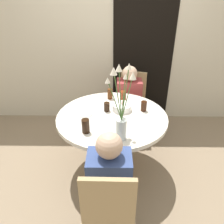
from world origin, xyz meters
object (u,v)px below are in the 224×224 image
object	(u,v)px
drink_glass_0	(110,94)
person_woman	(109,191)
drink_glass_4	(123,97)
chair_right_flank	(131,99)
side_plate	(85,114)
chair_left_flank	(109,207)
person_boy	(129,105)
birthday_cake	(122,107)
flower_vase	(121,112)
drink_glass_2	(107,107)
drink_glass_3	(86,126)
drink_glass_1	(144,106)

from	to	relation	value
drink_glass_0	person_woman	world-z (taller)	person_woman
drink_glass_4	chair_right_flank	bearing A→B (deg)	75.60
drink_glass_4	side_plate	bearing A→B (deg)	-143.78
chair_left_flank	person_boy	xyz separation A→B (m)	(0.24, 1.69, -0.01)
birthday_cake	flower_vase	world-z (taller)	flower_vase
birthday_cake	drink_glass_0	world-z (taller)	drink_glass_0
side_plate	person_woman	distance (m)	0.89
flower_vase	drink_glass_0	world-z (taller)	flower_vase
chair_left_flank	drink_glass_4	size ratio (longest dim) A/B	6.95
chair_right_flank	drink_glass_2	size ratio (longest dim) A/B	8.90
side_plate	person_boy	bearing A→B (deg)	54.34
flower_vase	drink_glass_4	bearing A→B (deg)	86.68
drink_glass_2	drink_glass_4	bearing A→B (deg)	51.86
chair_left_flank	drink_glass_4	bearing A→B (deg)	-95.49
drink_glass_4	person_boy	xyz separation A→B (m)	(0.10, 0.42, -0.33)
chair_left_flank	drink_glass_4	xyz separation A→B (m)	(0.14, 1.27, 0.31)
drink_glass_2	drink_glass_4	distance (m)	0.30
chair_left_flank	drink_glass_3	xyz separation A→B (m)	(-0.23, 0.62, 0.32)
birthday_cake	drink_glass_3	xyz separation A→B (m)	(-0.35, -0.43, 0.03)
drink_glass_1	person_woman	world-z (taller)	person_woman
chair_right_flank	side_plate	distance (m)	1.08
drink_glass_1	chair_right_flank	bearing A→B (deg)	95.46
chair_left_flank	person_woman	distance (m)	0.16
birthday_cake	drink_glass_2	bearing A→B (deg)	-172.57
person_woman	side_plate	bearing A→B (deg)	109.41
chair_right_flank	person_woman	xyz separation A→B (m)	(-0.28, -1.69, -0.01)
drink_glass_0	drink_glass_3	bearing A→B (deg)	-106.27
flower_vase	person_woman	world-z (taller)	flower_vase
drink_glass_1	person_boy	distance (m)	0.73
side_plate	drink_glass_0	xyz separation A→B (m)	(0.26, 0.39, 0.06)
drink_glass_0	person_woman	xyz separation A→B (m)	(0.02, -1.19, -0.32)
drink_glass_2	drink_glass_3	world-z (taller)	drink_glass_3
birthday_cake	person_boy	xyz separation A→B (m)	(0.12, 0.63, -0.30)
drink_glass_3	drink_glass_4	bearing A→B (deg)	60.30
birthday_cake	drink_glass_2	size ratio (longest dim) A/B	2.07
person_boy	side_plate	bearing A→B (deg)	-125.66
birthday_cake	chair_left_flank	bearing A→B (deg)	-96.59
chair_left_flank	person_boy	distance (m)	1.71
side_plate	drink_glass_1	size ratio (longest dim) A/B	1.50
drink_glass_2	drink_glass_4	xyz separation A→B (m)	(0.19, 0.24, 0.01)
chair_right_flank	drink_glass_2	world-z (taller)	chair_right_flank
birthday_cake	side_plate	bearing A→B (deg)	-166.87
drink_glass_4	person_woman	distance (m)	1.17
drink_glass_2	chair_right_flank	bearing A→B (deg)	67.64
chair_left_flank	person_boy	bearing A→B (deg)	-97.30
flower_vase	person_woman	xyz separation A→B (m)	(-0.10, -0.38, -0.53)
drink_glass_4	person_boy	world-z (taller)	person_boy
chair_left_flank	flower_vase	distance (m)	0.75
drink_glass_3	birthday_cake	bearing A→B (deg)	50.96
drink_glass_4	person_boy	distance (m)	0.54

